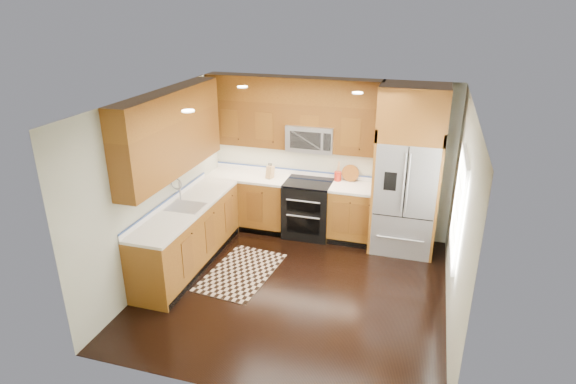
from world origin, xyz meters
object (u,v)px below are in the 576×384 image
(range, at_px, (308,209))
(refrigerator, at_px, (408,171))
(utensil_crock, at_px, (338,174))
(knife_block, at_px, (270,172))
(rug, at_px, (241,272))

(range, relative_size, refrigerator, 0.36)
(utensil_crock, bearing_deg, refrigerator, -12.62)
(refrigerator, height_order, knife_block, refrigerator)
(rug, bearing_deg, utensil_crock, 63.53)
(knife_block, bearing_deg, range, -1.90)
(rug, xyz_separation_m, utensil_crock, (1.06, 1.69, 1.05))
(refrigerator, xyz_separation_m, knife_block, (-2.22, 0.06, -0.26))
(refrigerator, relative_size, utensil_crock, 7.96)
(range, height_order, utensil_crock, utensil_crock)
(knife_block, xyz_separation_m, utensil_crock, (1.11, 0.19, 0.01))
(range, xyz_separation_m, utensil_crock, (0.44, 0.21, 0.58))
(range, distance_m, knife_block, 0.88)
(refrigerator, height_order, utensil_crock, refrigerator)
(range, xyz_separation_m, knife_block, (-0.67, 0.02, 0.58))
(range, xyz_separation_m, refrigerator, (1.55, -0.04, 0.83))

